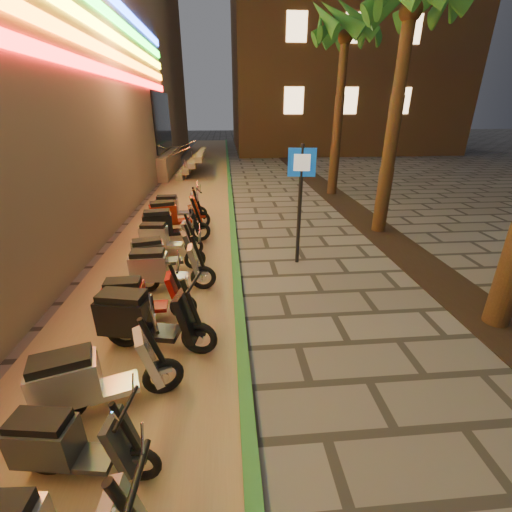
{
  "coord_description": "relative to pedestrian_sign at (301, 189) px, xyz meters",
  "views": [
    {
      "loc": [
        -1.06,
        -2.71,
        3.5
      ],
      "look_at": [
        -0.6,
        2.57,
        1.2
      ],
      "focal_mm": 24.0,
      "sensor_mm": 36.0,
      "label": 1
    }
  ],
  "objects": [
    {
      "name": "palm_c",
      "position": [
        2.98,
        2.12,
        3.92
      ],
      "size": [
        2.97,
        3.02,
        6.91
      ],
      "color": "#472D19",
      "rests_on": "ground"
    },
    {
      "name": "scooter_10",
      "position": [
        -3.3,
        0.73,
        -1.33
      ],
      "size": [
        1.57,
        0.55,
        1.11
      ],
      "rotation": [
        0.0,
        0.0,
        -0.08
      ],
      "color": "black",
      "rests_on": "ground"
    },
    {
      "name": "scooter_12",
      "position": [
        -3.31,
        2.51,
        -1.26
      ],
      "size": [
        1.8,
        0.93,
        1.28
      ],
      "rotation": [
        0.0,
        0.0,
        0.28
      ],
      "color": "black",
      "rests_on": "ground"
    },
    {
      "name": "scooter_6",
      "position": [
        -3.01,
        -3.07,
        -1.25
      ],
      "size": [
        1.83,
        0.84,
        1.29
      ],
      "rotation": [
        0.0,
        0.0,
        -0.22
      ],
      "color": "black",
      "rests_on": "ground"
    },
    {
      "name": "green_curb",
      "position": [
        -1.52,
        5.12,
        -1.76
      ],
      "size": [
        0.18,
        60.0,
        0.1
      ],
      "primitive_type": "cube",
      "color": "#276A2C",
      "rests_on": "ground"
    },
    {
      "name": "scooter_4",
      "position": [
        -3.32,
        -5.08,
        -1.36
      ],
      "size": [
        1.47,
        0.6,
        1.03
      ],
      "rotation": [
        0.0,
        0.0,
        -0.15
      ],
      "color": "black",
      "rests_on": "ground"
    },
    {
      "name": "pedestrian_sign",
      "position": [
        0.0,
        0.0,
        0.0
      ],
      "size": [
        0.61,
        0.13,
        2.79
      ],
      "rotation": [
        0.0,
        0.0,
        -0.14
      ],
      "color": "black",
      "rests_on": "ground"
    },
    {
      "name": "scooter_13",
      "position": [
        -3.38,
        3.57,
        -1.3
      ],
      "size": [
        1.64,
        0.58,
        1.16
      ],
      "rotation": [
        0.0,
        0.0,
        0.02
      ],
      "color": "black",
      "rests_on": "ground"
    },
    {
      "name": "scooter_11",
      "position": [
        -3.29,
        1.54,
        -1.26
      ],
      "size": [
        1.81,
        0.74,
        1.27
      ],
      "rotation": [
        0.0,
        0.0,
        0.15
      ],
      "color": "black",
      "rests_on": "ground"
    },
    {
      "name": "scooter_5",
      "position": [
        -3.36,
        -4.27,
        -1.28
      ],
      "size": [
        1.71,
        0.92,
        1.22
      ],
      "rotation": [
        0.0,
        0.0,
        0.31
      ],
      "color": "black",
      "rests_on": "ground"
    },
    {
      "name": "scooter_7",
      "position": [
        -3.25,
        -2.29,
        -1.34
      ],
      "size": [
        1.55,
        0.54,
        1.09
      ],
      "rotation": [
        0.0,
        0.0,
        0.05
      ],
      "color": "black",
      "rests_on": "ground"
    },
    {
      "name": "ground",
      "position": [
        -0.62,
        -4.88,
        -1.81
      ],
      "size": [
        120.0,
        120.0,
        0.0
      ],
      "primitive_type": "plane",
      "color": "#474442",
      "rests_on": "ground"
    },
    {
      "name": "scooter_9",
      "position": [
        -3.21,
        -0.39,
        -1.31
      ],
      "size": [
        1.62,
        0.8,
        1.14
      ],
      "rotation": [
        0.0,
        0.0,
        0.25
      ],
      "color": "black",
      "rests_on": "ground"
    },
    {
      "name": "planting_strip",
      "position": [
        2.98,
        0.12,
        -1.8
      ],
      "size": [
        1.2,
        40.0,
        0.02
      ],
      "primitive_type": "cube",
      "color": "black",
      "rests_on": "ground"
    },
    {
      "name": "palm_d",
      "position": [
        2.98,
        7.12,
        4.14
      ],
      "size": [
        2.97,
        3.02,
        7.16
      ],
      "color": "#472D19",
      "rests_on": "ground"
    },
    {
      "name": "scooter_8",
      "position": [
        -3.02,
        -1.21,
        -1.29
      ],
      "size": [
        1.69,
        0.59,
        1.2
      ],
      "rotation": [
        0.0,
        0.0,
        0.02
      ],
      "color": "black",
      "rests_on": "ground"
    },
    {
      "name": "parking_strip",
      "position": [
        -3.22,
        5.12,
        -1.8
      ],
      "size": [
        3.4,
        60.0,
        0.01
      ],
      "primitive_type": "cube",
      "color": "#8C7251",
      "rests_on": "ground"
    }
  ]
}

